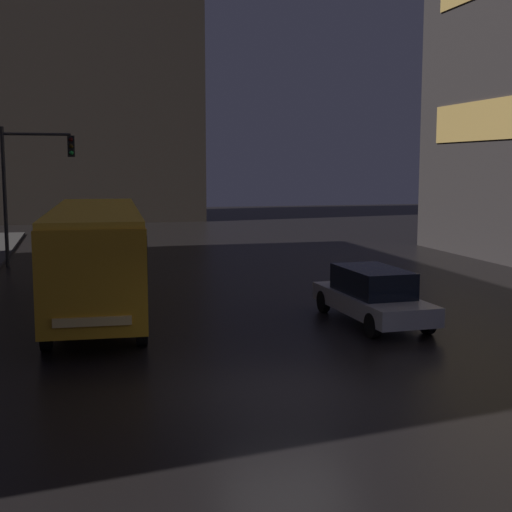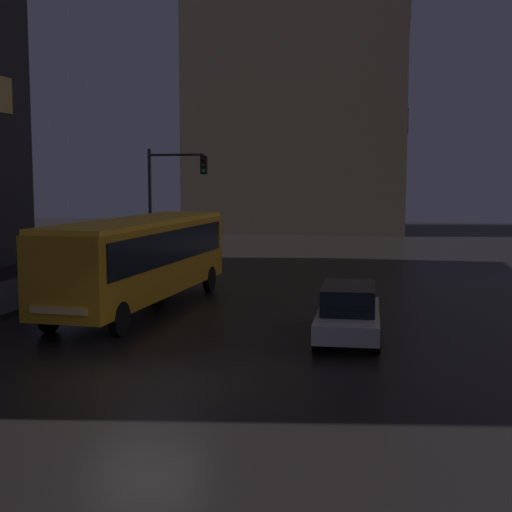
# 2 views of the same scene
# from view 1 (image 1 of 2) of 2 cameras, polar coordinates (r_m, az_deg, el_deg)

# --- Properties ---
(ground_plane) EXTENTS (120.00, 120.00, 0.00)m
(ground_plane) POSITION_cam_1_polar(r_m,az_deg,el_deg) (13.91, 2.58, -10.92)
(ground_plane) COLOR black
(building_far_backdrop) EXTENTS (18.07, 12.00, 27.52)m
(building_far_backdrop) POSITION_cam_1_polar(r_m,az_deg,el_deg) (60.72, -13.87, 16.03)
(building_far_backdrop) COLOR #4C4238
(building_far_backdrop) RESTS_ON ground
(bus_near) EXTENTS (2.97, 11.34, 3.11)m
(bus_near) POSITION_cam_1_polar(r_m,az_deg,el_deg) (21.40, -12.67, 0.61)
(bus_near) COLOR orange
(bus_near) RESTS_ON ground
(car_taxi) EXTENTS (1.91, 4.79, 1.52)m
(car_taxi) POSITION_cam_1_polar(r_m,az_deg,el_deg) (20.01, 9.28, -3.08)
(car_taxi) COLOR #B7B7BC
(car_taxi) RESTS_ON ground
(traffic_light_main) EXTENTS (3.01, 0.35, 5.93)m
(traffic_light_main) POSITION_cam_1_polar(r_m,az_deg,el_deg) (31.86, -17.67, 6.35)
(traffic_light_main) COLOR #2D2D2D
(traffic_light_main) RESTS_ON ground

